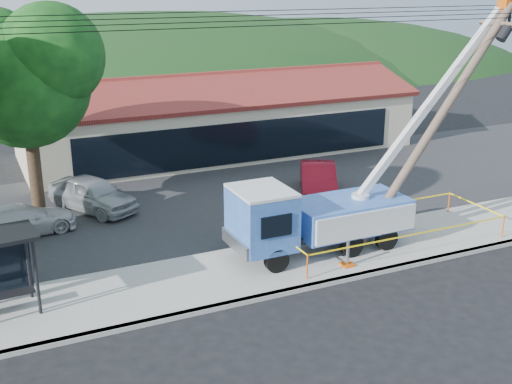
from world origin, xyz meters
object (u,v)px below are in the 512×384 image
object	(u,v)px
car_silver	(94,212)
car_white	(23,237)
leaning_pole	(442,114)
utility_truck	(318,213)
car_red	(318,197)

from	to	relation	value
car_silver	car_white	xyz separation A→B (m)	(-3.12, -1.64, 0.00)
leaning_pole	car_white	size ratio (longest dim) A/B	2.10
utility_truck	car_silver	world-z (taller)	utility_truck
car_red	car_white	distance (m)	13.07
utility_truck	car_red	xyz separation A→B (m)	(3.31, 5.63, -1.64)
car_red	car_white	size ratio (longest dim) A/B	1.07
utility_truck	car_red	bearing A→B (deg)	59.60
utility_truck	leaning_pole	bearing A→B (deg)	-4.09
utility_truck	car_white	world-z (taller)	utility_truck
utility_truck	car_silver	bearing A→B (deg)	129.65
leaning_pole	car_silver	bearing A→B (deg)	144.39
utility_truck	leaning_pole	xyz separation A→B (m)	(5.04, -0.36, 3.28)
utility_truck	car_silver	distance (m)	10.50
car_white	car_red	bearing A→B (deg)	-100.67
utility_truck	car_white	distance (m)	11.74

